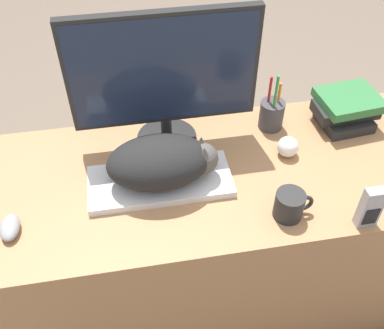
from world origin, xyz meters
name	(u,v)px	position (x,y,z in m)	size (l,w,h in m)	color
desk	(218,237)	(0.00, 0.31, 0.35)	(1.43, 0.61, 0.70)	#9E7047
keyboard	(160,182)	(-0.20, 0.28, 0.72)	(0.44, 0.19, 0.02)	silver
cat	(163,162)	(-0.19, 0.28, 0.80)	(0.33, 0.20, 0.14)	black
monitor	(164,76)	(-0.15, 0.48, 0.96)	(0.58, 0.20, 0.46)	black
computer_mouse	(10,228)	(-0.63, 0.18, 0.72)	(0.05, 0.09, 0.04)	gray
coffee_mug	(290,205)	(0.15, 0.10, 0.75)	(0.11, 0.08, 0.09)	black
pen_cup	(272,114)	(0.21, 0.49, 0.76)	(0.08, 0.08, 0.22)	#38383D
baseball	(288,147)	(0.22, 0.35, 0.74)	(0.07, 0.07, 0.07)	silver
phone	(370,208)	(0.35, 0.04, 0.77)	(0.06, 0.03, 0.14)	#99999E
book_stack	(346,109)	(0.47, 0.47, 0.76)	(0.22, 0.19, 0.11)	black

